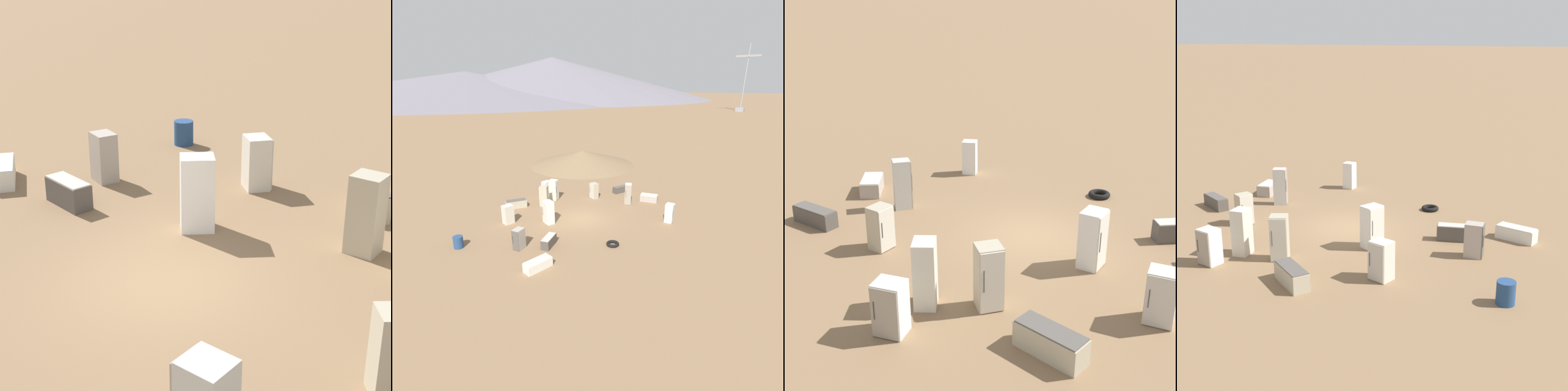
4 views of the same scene
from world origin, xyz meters
The scene contains 21 objects.
ground_plane centered at (0.00, 0.00, 0.00)m, with size 1000.00×1000.00×0.00m, color #846647.
mountain_ridge_0 centered at (172.66, -193.24, 16.35)m, with size 259.84×259.84×32.70m.
mountain_ridge_1 centered at (205.01, -129.93, 10.17)m, with size 272.44×272.44×20.34m.
dirt_mound centered at (10.58, -14.55, 0.97)m, with size 14.01×14.01×1.94m.
power_pylon_2 centered at (10.48, -125.61, 8.04)m, with size 9.05×3.10×25.85m.
discarded_fridge_0 centered at (-2.10, 7.26, 0.30)m, with size 0.94×1.80×0.60m.
discarded_fridge_1 centered at (-2.69, -6.88, 0.32)m, with size 1.70×1.15×0.64m.
discarded_fridge_2 centered at (1.94, -4.57, 0.74)m, with size 0.86×0.82×1.48m.
discarded_fridge_3 centered at (0.59, 6.23, 0.71)m, with size 0.66×0.83×1.41m.
discarded_fridge_4 centered at (4.26, 3.95, 0.74)m, with size 0.81×0.87×1.48m.
discarded_fridge_5 centered at (6.20, -2.57, 0.71)m, with size 0.74×0.82×1.43m.
discarded_fridge_6 centered at (-1.44, -5.06, 0.97)m, with size 0.79×0.84×1.93m.
discarded_fridge_7 centered at (4.83, -2.11, 0.96)m, with size 0.86×0.71×1.93m.
discarded_fridge_8 centered at (4.54, -0.45, 0.91)m, with size 0.92×0.91×1.82m.
discarded_fridge_9 centered at (-0.78, 4.85, 0.35)m, with size 0.96×1.51×0.70m.
discarded_fridge_10 centered at (6.21, 1.37, 0.35)m, with size 1.45×1.86×0.71m.
discarded_fridge_11 centered at (1.66, 2.16, 0.92)m, with size 0.95×0.89×1.84m.
discarded_fridge_12 centered at (-5.95, -3.51, 0.76)m, with size 0.68×0.64×1.52m.
discarded_fridge_13 centered at (0.68, -7.62, 0.31)m, with size 1.18×1.85×0.63m.
scrap_tire centered at (-4.25, 2.30, 0.10)m, with size 0.87×0.87×0.21m.
rusty_barrel centered at (3.98, 8.47, 0.41)m, with size 0.64×0.64×0.81m.
Camera 2 is at (-13.38, 18.18, 10.17)m, focal length 28.00 mm.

